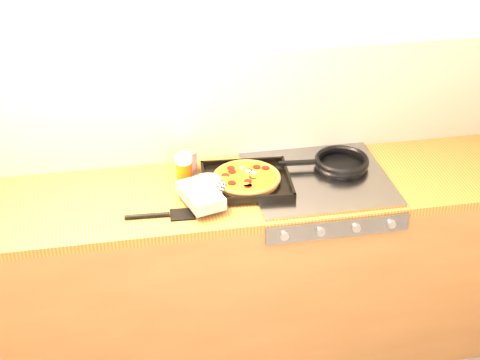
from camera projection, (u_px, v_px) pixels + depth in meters
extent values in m
plane|color=beige|center=(204.00, 87.00, 3.21)|extent=(3.20, 0.00, 3.20)
cube|color=white|center=(205.00, 109.00, 3.25)|extent=(3.20, 0.02, 0.50)
cube|color=brown|center=(218.00, 277.00, 3.37)|extent=(3.20, 0.60, 0.86)
cube|color=olive|center=(216.00, 194.00, 3.14)|extent=(3.20, 0.60, 0.04)
cube|color=gray|center=(337.00, 228.00, 2.98)|extent=(0.60, 0.03, 0.08)
cylinder|color=#A5A5AA|center=(284.00, 236.00, 2.93)|extent=(0.04, 0.02, 0.04)
cylinder|color=#A5A5AA|center=(321.00, 232.00, 2.95)|extent=(0.04, 0.02, 0.04)
cylinder|color=#A5A5AA|center=(356.00, 228.00, 2.98)|extent=(0.04, 0.02, 0.04)
cylinder|color=#A5A5AA|center=(391.00, 224.00, 3.00)|extent=(0.04, 0.02, 0.04)
cube|color=gray|center=(318.00, 179.00, 3.20)|extent=(0.60, 0.56, 0.02)
cube|color=black|center=(247.00, 182.00, 3.15)|extent=(0.40, 0.35, 0.01)
cube|color=black|center=(242.00, 161.00, 3.28)|extent=(0.37, 0.04, 0.02)
cube|color=black|center=(251.00, 198.00, 3.01)|extent=(0.37, 0.04, 0.02)
cube|color=black|center=(288.00, 177.00, 3.16)|extent=(0.03, 0.33, 0.02)
cube|color=black|center=(204.00, 181.00, 3.12)|extent=(0.03, 0.33, 0.02)
cylinder|color=#AB6C31|center=(247.00, 179.00, 3.14)|extent=(0.30, 0.30, 0.02)
torus|color=#AB6C31|center=(247.00, 177.00, 3.14)|extent=(0.31, 0.31, 0.02)
cylinder|color=orange|center=(247.00, 177.00, 3.14)|extent=(0.26, 0.26, 0.01)
cylinder|color=maroon|center=(253.00, 177.00, 3.12)|extent=(0.04, 0.04, 0.00)
cylinder|color=maroon|center=(231.00, 168.00, 3.19)|extent=(0.04, 0.04, 0.00)
cylinder|color=maroon|center=(248.00, 186.00, 3.06)|extent=(0.04, 0.04, 0.00)
cylinder|color=maroon|center=(225.00, 175.00, 3.14)|extent=(0.04, 0.04, 0.00)
cylinder|color=maroon|center=(257.00, 167.00, 3.20)|extent=(0.04, 0.04, 0.00)
cylinder|color=maroon|center=(248.00, 171.00, 3.17)|extent=(0.04, 0.04, 0.00)
cylinder|color=maroon|center=(232.00, 183.00, 3.08)|extent=(0.04, 0.04, 0.00)
cylinder|color=maroon|center=(266.00, 168.00, 3.19)|extent=(0.04, 0.04, 0.00)
cylinder|color=maroon|center=(248.00, 185.00, 3.06)|extent=(0.04, 0.04, 0.00)
cylinder|color=maroon|center=(248.00, 181.00, 3.09)|extent=(0.04, 0.04, 0.00)
cylinder|color=maroon|center=(232.00, 172.00, 3.16)|extent=(0.04, 0.04, 0.00)
ellipsoid|color=orange|center=(230.00, 178.00, 3.11)|extent=(0.03, 0.02, 0.01)
ellipsoid|color=orange|center=(225.00, 178.00, 3.12)|extent=(0.03, 0.02, 0.01)
ellipsoid|color=orange|center=(243.00, 170.00, 3.17)|extent=(0.03, 0.02, 0.01)
ellipsoid|color=orange|center=(242.00, 166.00, 3.20)|extent=(0.03, 0.02, 0.01)
ellipsoid|color=orange|center=(246.00, 184.00, 3.07)|extent=(0.03, 0.02, 0.01)
ellipsoid|color=orange|center=(254.00, 177.00, 3.12)|extent=(0.03, 0.02, 0.01)
ellipsoid|color=orange|center=(252.00, 175.00, 3.13)|extent=(0.03, 0.02, 0.01)
ellipsoid|color=orange|center=(231.00, 179.00, 3.11)|extent=(0.03, 0.02, 0.01)
ellipsoid|color=orange|center=(246.00, 168.00, 3.19)|extent=(0.03, 0.02, 0.01)
ellipsoid|color=silver|center=(242.00, 167.00, 3.20)|extent=(0.03, 0.03, 0.01)
ellipsoid|color=silver|center=(248.00, 171.00, 3.17)|extent=(0.03, 0.03, 0.01)
ellipsoid|color=silver|center=(254.00, 173.00, 3.16)|extent=(0.03, 0.03, 0.01)
cube|color=black|center=(201.00, 195.00, 3.00)|extent=(0.19, 0.25, 0.05)
ellipsoid|color=black|center=(208.00, 182.00, 3.09)|extent=(0.14, 0.14, 0.05)
cylinder|color=black|center=(217.00, 191.00, 3.03)|extent=(0.09, 0.11, 0.05)
cylinder|color=black|center=(341.00, 166.00, 3.27)|extent=(0.24, 0.24, 0.01)
torus|color=black|center=(342.00, 161.00, 3.26)|extent=(0.26, 0.26, 0.03)
cube|color=black|center=(298.00, 163.00, 3.24)|extent=(0.18, 0.04, 0.02)
cylinder|color=maroon|center=(189.00, 162.00, 3.24)|extent=(0.09, 0.09, 0.09)
cylinder|color=#B2B2B7|center=(188.00, 152.00, 3.22)|extent=(0.09, 0.09, 0.01)
cylinder|color=#B2B2B7|center=(189.00, 171.00, 3.27)|extent=(0.09, 0.09, 0.01)
cylinder|color=#D0520C|center=(184.00, 171.00, 3.18)|extent=(0.08, 0.08, 0.09)
cylinder|color=silver|center=(183.00, 159.00, 3.15)|extent=(0.08, 0.08, 0.03)
cylinder|color=#996541|center=(250.00, 164.00, 3.31)|extent=(0.26, 0.06, 0.02)
ellipsoid|color=#996541|center=(282.00, 164.00, 3.31)|extent=(0.06, 0.05, 0.02)
cube|color=black|center=(182.00, 214.00, 2.96)|extent=(0.10, 0.09, 0.01)
cylinder|color=black|center=(147.00, 216.00, 2.94)|extent=(0.18, 0.03, 0.02)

